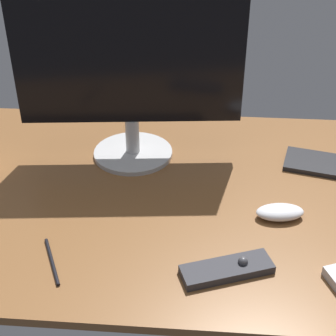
{
  "coord_description": "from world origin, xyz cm",
  "views": [
    {
      "loc": [
        0.92,
        -103.38,
        76.36
      ],
      "look_at": [
        -7.26,
        1.51,
        8.0
      ],
      "focal_mm": 54.98,
      "sensor_mm": 36.0,
      "label": 1
    }
  ],
  "objects_px": {
    "monitor": "(129,64)",
    "media_remote": "(227,269)",
    "computer_mouse": "(280,212)",
    "pen": "(52,261)"
  },
  "relations": [
    {
      "from": "media_remote",
      "to": "monitor",
      "type": "bearing_deg",
      "value": 99.55
    },
    {
      "from": "monitor",
      "to": "pen",
      "type": "distance_m",
      "value": 0.52
    },
    {
      "from": "computer_mouse",
      "to": "media_remote",
      "type": "xyz_separation_m",
      "value": [
        -0.12,
        -0.19,
        -0.01
      ]
    },
    {
      "from": "monitor",
      "to": "media_remote",
      "type": "xyz_separation_m",
      "value": [
        0.25,
        -0.44,
        -0.25
      ]
    },
    {
      "from": "monitor",
      "to": "media_remote",
      "type": "distance_m",
      "value": 0.56
    },
    {
      "from": "monitor",
      "to": "pen",
      "type": "relative_size",
      "value": 4.02
    },
    {
      "from": "monitor",
      "to": "computer_mouse",
      "type": "bearing_deg",
      "value": -39.48
    },
    {
      "from": "monitor",
      "to": "computer_mouse",
      "type": "height_order",
      "value": "monitor"
    },
    {
      "from": "computer_mouse",
      "to": "media_remote",
      "type": "bearing_deg",
      "value": -130.95
    },
    {
      "from": "monitor",
      "to": "pen",
      "type": "bearing_deg",
      "value": -109.98
    }
  ]
}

